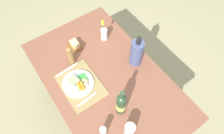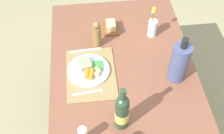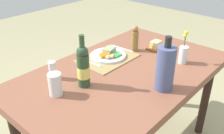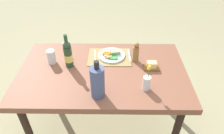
{
  "view_description": "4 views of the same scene",
  "coord_description": "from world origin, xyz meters",
  "px_view_note": "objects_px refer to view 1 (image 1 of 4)",
  "views": [
    {
      "loc": [
        0.66,
        -0.4,
        2.17
      ],
      "look_at": [
        -0.0,
        0.07,
        0.84
      ],
      "focal_mm": 31.75,
      "sensor_mm": 36.0,
      "label": 1
    },
    {
      "loc": [
        1.02,
        -0.19,
        2.11
      ],
      "look_at": [
        -0.03,
        -0.07,
        0.83
      ],
      "focal_mm": 46.64,
      "sensor_mm": 36.0,
      "label": 2
    },
    {
      "loc": [
        1.1,
        0.88,
        1.52
      ],
      "look_at": [
        0.09,
        -0.02,
        0.79
      ],
      "focal_mm": 40.09,
      "sensor_mm": 36.0,
      "label": 3
    },
    {
      "loc": [
        -0.1,
        1.4,
        1.86
      ],
      "look_at": [
        -0.08,
        0.06,
        0.82
      ],
      "focal_mm": 33.39,
      "sensor_mm": 36.0,
      "label": 4
    }
  ],
  "objects_px": {
    "dinner_plate": "(78,83)",
    "water_tumbler": "(130,130)",
    "cooler_bottle": "(137,53)",
    "knife": "(87,99)",
    "fork": "(67,70)",
    "flower_vase": "(104,34)",
    "salt_shaker": "(103,132)",
    "butter_dish": "(75,45)",
    "dining_table": "(105,82)",
    "wine_bottle": "(121,104)",
    "pepper_mill": "(71,56)"
  },
  "relations": [
    {
      "from": "butter_dish",
      "to": "salt_shaker",
      "type": "bearing_deg",
      "value": -15.61
    },
    {
      "from": "knife",
      "to": "flower_vase",
      "type": "xyz_separation_m",
      "value": [
        -0.43,
        0.45,
        0.06
      ]
    },
    {
      "from": "salt_shaker",
      "to": "cooler_bottle",
      "type": "distance_m",
      "value": 0.66
    },
    {
      "from": "water_tumbler",
      "to": "flower_vase",
      "type": "xyz_separation_m",
      "value": [
        -0.8,
        0.33,
        0.01
      ]
    },
    {
      "from": "dinner_plate",
      "to": "flower_vase",
      "type": "relative_size",
      "value": 1.11
    },
    {
      "from": "pepper_mill",
      "to": "wine_bottle",
      "type": "bearing_deg",
      "value": 7.91
    },
    {
      "from": "butter_dish",
      "to": "salt_shaker",
      "type": "relative_size",
      "value": 1.17
    },
    {
      "from": "water_tumbler",
      "to": "butter_dish",
      "type": "distance_m",
      "value": 0.89
    },
    {
      "from": "dinner_plate",
      "to": "flower_vase",
      "type": "height_order",
      "value": "flower_vase"
    },
    {
      "from": "dinner_plate",
      "to": "flower_vase",
      "type": "bearing_deg",
      "value": 122.08
    },
    {
      "from": "knife",
      "to": "pepper_mill",
      "type": "bearing_deg",
      "value": 162.37
    },
    {
      "from": "dinner_plate",
      "to": "pepper_mill",
      "type": "height_order",
      "value": "pepper_mill"
    },
    {
      "from": "wine_bottle",
      "to": "salt_shaker",
      "type": "height_order",
      "value": "wine_bottle"
    },
    {
      "from": "water_tumbler",
      "to": "fork",
      "type": "bearing_deg",
      "value": -171.0
    },
    {
      "from": "pepper_mill",
      "to": "butter_dish",
      "type": "height_order",
      "value": "pepper_mill"
    },
    {
      "from": "fork",
      "to": "cooler_bottle",
      "type": "height_order",
      "value": "cooler_bottle"
    },
    {
      "from": "knife",
      "to": "water_tumbler",
      "type": "height_order",
      "value": "water_tumbler"
    },
    {
      "from": "dining_table",
      "to": "water_tumbler",
      "type": "height_order",
      "value": "water_tumbler"
    },
    {
      "from": "salt_shaker",
      "to": "water_tumbler",
      "type": "bearing_deg",
      "value": 58.13
    },
    {
      "from": "wine_bottle",
      "to": "dinner_plate",
      "type": "bearing_deg",
      "value": -158.19
    },
    {
      "from": "salt_shaker",
      "to": "fork",
      "type": "bearing_deg",
      "value": 176.11
    },
    {
      "from": "dining_table",
      "to": "pepper_mill",
      "type": "xyz_separation_m",
      "value": [
        -0.29,
        -0.14,
        0.17
      ]
    },
    {
      "from": "dining_table",
      "to": "pepper_mill",
      "type": "height_order",
      "value": "pepper_mill"
    },
    {
      "from": "fork",
      "to": "cooler_bottle",
      "type": "distance_m",
      "value": 0.59
    },
    {
      "from": "water_tumbler",
      "to": "salt_shaker",
      "type": "xyz_separation_m",
      "value": [
        -0.09,
        -0.15,
        0.0
      ]
    },
    {
      "from": "salt_shaker",
      "to": "wine_bottle",
      "type": "bearing_deg",
      "value": 109.24
    },
    {
      "from": "dining_table",
      "to": "butter_dish",
      "type": "xyz_separation_m",
      "value": [
        -0.43,
        -0.04,
        0.1
      ]
    },
    {
      "from": "flower_vase",
      "to": "water_tumbler",
      "type": "bearing_deg",
      "value": -22.51
    },
    {
      "from": "dinner_plate",
      "to": "water_tumbler",
      "type": "relative_size",
      "value": 1.97
    },
    {
      "from": "cooler_bottle",
      "to": "knife",
      "type": "bearing_deg",
      "value": -83.14
    },
    {
      "from": "dinner_plate",
      "to": "knife",
      "type": "relative_size",
      "value": 1.43
    },
    {
      "from": "flower_vase",
      "to": "cooler_bottle",
      "type": "bearing_deg",
      "value": 11.27
    },
    {
      "from": "butter_dish",
      "to": "dinner_plate",
      "type": "bearing_deg",
      "value": -25.61
    },
    {
      "from": "dinner_plate",
      "to": "fork",
      "type": "bearing_deg",
      "value": -176.2
    },
    {
      "from": "fork",
      "to": "flower_vase",
      "type": "xyz_separation_m",
      "value": [
        -0.1,
        0.44,
        0.06
      ]
    },
    {
      "from": "dinner_plate",
      "to": "fork",
      "type": "distance_m",
      "value": 0.17
    },
    {
      "from": "knife",
      "to": "wine_bottle",
      "type": "height_order",
      "value": "wine_bottle"
    },
    {
      "from": "knife",
      "to": "butter_dish",
      "type": "bearing_deg",
      "value": 154.8
    },
    {
      "from": "water_tumbler",
      "to": "cooler_bottle",
      "type": "relative_size",
      "value": 0.4
    },
    {
      "from": "wine_bottle",
      "to": "cooler_bottle",
      "type": "xyz_separation_m",
      "value": [
        -0.28,
        0.36,
        0.01
      ]
    },
    {
      "from": "fork",
      "to": "knife",
      "type": "height_order",
      "value": "same"
    },
    {
      "from": "water_tumbler",
      "to": "wine_bottle",
      "type": "bearing_deg",
      "value": 163.88
    },
    {
      "from": "fork",
      "to": "salt_shaker",
      "type": "bearing_deg",
      "value": -7.93
    },
    {
      "from": "dinner_plate",
      "to": "cooler_bottle",
      "type": "height_order",
      "value": "cooler_bottle"
    },
    {
      "from": "dining_table",
      "to": "cooler_bottle",
      "type": "distance_m",
      "value": 0.37
    },
    {
      "from": "dinner_plate",
      "to": "cooler_bottle",
      "type": "relative_size",
      "value": 0.8
    },
    {
      "from": "dining_table",
      "to": "butter_dish",
      "type": "relative_size",
      "value": 11.11
    },
    {
      "from": "knife",
      "to": "pepper_mill",
      "type": "xyz_separation_m",
      "value": [
        -0.37,
        0.08,
        0.08
      ]
    },
    {
      "from": "cooler_bottle",
      "to": "butter_dish",
      "type": "bearing_deg",
      "value": -142.63
    },
    {
      "from": "butter_dish",
      "to": "cooler_bottle",
      "type": "xyz_separation_m",
      "value": [
        0.44,
        0.34,
        0.11
      ]
    }
  ]
}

